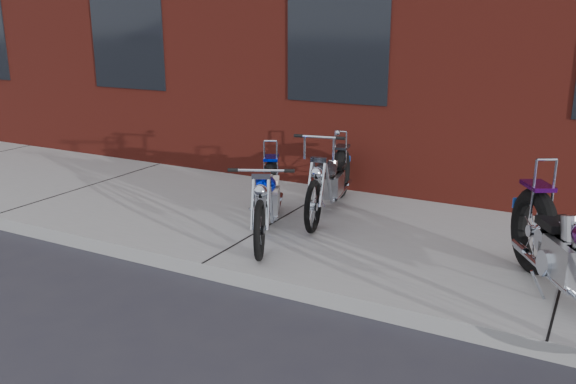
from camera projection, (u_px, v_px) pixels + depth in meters
The scene contains 4 objects.
ground at pixel (203, 278), 5.72m from camera, with size 120.00×120.00×0.00m, color #272730.
sidewalk at pixel (280, 225), 6.97m from camera, with size 22.00×3.00×0.15m, color gray.
chopper_blue at pixel (267, 200), 6.42m from camera, with size 0.95×1.87×0.88m.
chopper_third at pixel (330, 183), 7.11m from camera, with size 0.59×1.97×1.01m.
Camera 1 is at (3.22, -4.26, 2.36)m, focal length 38.00 mm.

